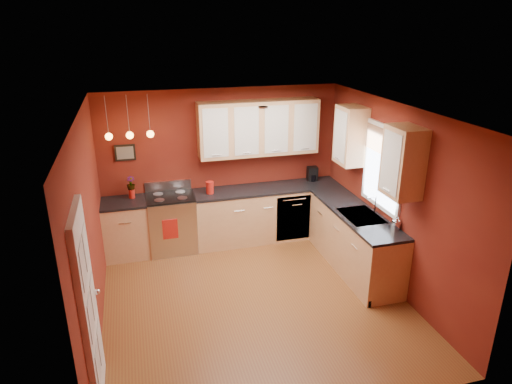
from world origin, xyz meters
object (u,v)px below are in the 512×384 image
object	(u,v)px
red_canister	(210,187)
gas_range	(172,223)
coffee_maker	(312,174)
soap_pump	(396,223)
sink	(361,217)

from	to	relation	value
red_canister	gas_range	bearing A→B (deg)	178.67
red_canister	coffee_maker	bearing A→B (deg)	4.85
gas_range	soap_pump	xyz separation A→B (m)	(2.85, -2.05, 0.55)
red_canister	coffee_maker	world-z (taller)	coffee_maker
sink	gas_range	bearing A→B (deg)	150.22
gas_range	red_canister	xyz separation A→B (m)	(0.65, -0.02, 0.56)
soap_pump	red_canister	bearing A→B (deg)	137.19
red_canister	soap_pump	size ratio (longest dim) A/B	1.06
gas_range	sink	size ratio (longest dim) A/B	1.59
sink	soap_pump	bearing A→B (deg)	-67.61
gas_range	coffee_maker	distance (m)	2.59
sink	red_canister	xyz separation A→B (m)	(-1.97, 1.49, 0.13)
gas_range	soap_pump	size ratio (longest dim) A/B	5.80
gas_range	coffee_maker	world-z (taller)	coffee_maker
sink	soap_pump	world-z (taller)	sink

